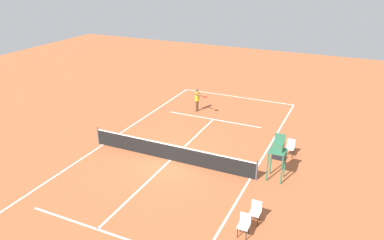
{
  "coord_description": "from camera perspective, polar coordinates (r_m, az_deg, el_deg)",
  "views": [
    {
      "loc": [
        -8.59,
        15.78,
        9.95
      ],
      "look_at": [
        0.5,
        -3.92,
        0.8
      ],
      "focal_mm": 34.75,
      "sensor_mm": 36.0,
      "label": 1
    }
  ],
  "objects": [
    {
      "name": "courtside_chair_mid",
      "position": [
        21.45,
        14.86,
        -4.0
      ],
      "size": [
        0.44,
        0.46,
        0.95
      ],
      "color": "#262626",
      "rests_on": "ground"
    },
    {
      "name": "courtside_chair_near",
      "position": [
        15.25,
        8.01,
        -15.52
      ],
      "size": [
        0.44,
        0.46,
        0.95
      ],
      "color": "#262626",
      "rests_on": "ground"
    },
    {
      "name": "umpire_chair",
      "position": [
        18.52,
        13.05,
        -4.54
      ],
      "size": [
        0.8,
        0.8,
        2.41
      ],
      "color": "#2D6B4C",
      "rests_on": "ground"
    },
    {
      "name": "ground_plane",
      "position": [
        20.54,
        -3.33,
        -6.15
      ],
      "size": [
        60.0,
        60.0,
        0.0
      ],
      "primitive_type": "plane",
      "color": "#AD5933"
    },
    {
      "name": "tennis_ball",
      "position": [
        25.07,
        -3.67,
        -0.48
      ],
      "size": [
        0.07,
        0.07,
        0.07
      ],
      "primitive_type": "sphere",
      "color": "#CCE033",
      "rests_on": "ground"
    },
    {
      "name": "courtside_chair_far",
      "position": [
        15.99,
        9.73,
        -13.59
      ],
      "size": [
        0.44,
        0.46,
        0.95
      ],
      "color": "#262626",
      "rests_on": "ground"
    },
    {
      "name": "court_lines",
      "position": [
        20.53,
        -3.33,
        -6.14
      ],
      "size": [
        9.16,
        23.22,
        0.01
      ],
      "color": "white",
      "rests_on": "ground"
    },
    {
      "name": "equipment_bag",
      "position": [
        21.09,
        13.08,
        -5.47
      ],
      "size": [
        0.76,
        0.32,
        0.3
      ],
      "primitive_type": "cube",
      "color": "black",
      "rests_on": "ground"
    },
    {
      "name": "player_serving",
      "position": [
        26.73,
        0.82,
        3.43
      ],
      "size": [
        1.2,
        0.92,
        1.76
      ],
      "rotation": [
        0.0,
        0.0,
        1.22
      ],
      "color": "brown",
      "rests_on": "ground"
    },
    {
      "name": "tennis_net",
      "position": [
        20.3,
        -3.36,
        -4.93
      ],
      "size": [
        9.76,
        0.1,
        1.07
      ],
      "color": "#4C4C51",
      "rests_on": "ground"
    }
  ]
}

